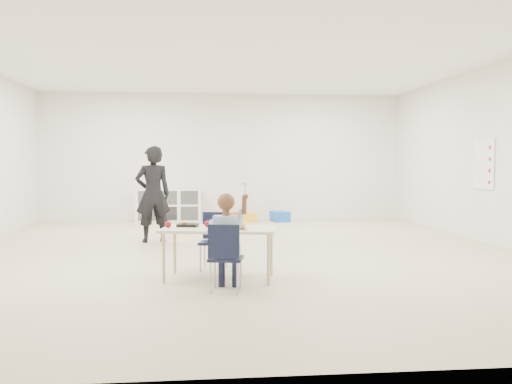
{
  "coord_description": "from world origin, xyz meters",
  "views": [
    {
      "loc": [
        -0.46,
        -7.59,
        1.25
      ],
      "look_at": [
        0.29,
        0.0,
        0.85
      ],
      "focal_mm": 38.0,
      "sensor_mm": 36.0,
      "label": 1
    }
  ],
  "objects": [
    {
      "name": "chair_far",
      "position": [
        -0.34,
        -1.24,
        0.34
      ],
      "size": [
        0.38,
        0.36,
        0.67
      ],
      "primitive_type": null,
      "rotation": [
        0.0,
        0.0,
        -0.19
      ],
      "color": "black",
      "rests_on": "ground"
    },
    {
      "name": "chair_near",
      "position": [
        -0.24,
        -2.33,
        0.34
      ],
      "size": [
        0.38,
        0.36,
        0.67
      ],
      "primitive_type": null,
      "rotation": [
        0.0,
        0.0,
        -0.19
      ],
      "color": "black",
      "rests_on": "ground"
    },
    {
      "name": "rules_poster",
      "position": [
        3.98,
        0.6,
        1.25
      ],
      "size": [
        0.02,
        0.6,
        0.8
      ],
      "primitive_type": "cube",
      "color": "white",
      "rests_on": "room"
    },
    {
      "name": "room",
      "position": [
        0.0,
        0.0,
        1.4
      ],
      "size": [
        9.0,
        9.02,
        2.8
      ],
      "color": "beige",
      "rests_on": "ground"
    },
    {
      "name": "bin_red",
      "position": [
        0.15,
        3.95,
        0.1
      ],
      "size": [
        0.39,
        0.46,
        0.2
      ],
      "primitive_type": "cube",
      "rotation": [
        0.0,
        0.0,
        -0.2
      ],
      "color": "#B22511",
      "rests_on": "ground"
    },
    {
      "name": "child",
      "position": [
        -0.24,
        -2.33,
        0.53
      ],
      "size": [
        0.52,
        0.52,
        1.06
      ],
      "primitive_type": null,
      "rotation": [
        0.0,
        0.0,
        -0.19
      ],
      "color": "#B8D1FA",
      "rests_on": "chair_near"
    },
    {
      "name": "bin_blue",
      "position": [
        1.2,
        3.98,
        0.11
      ],
      "size": [
        0.41,
        0.49,
        0.22
      ],
      "primitive_type": "cube",
      "rotation": [
        0.0,
        0.0,
        0.17
      ],
      "color": "blue",
      "rests_on": "ground"
    },
    {
      "name": "lunch_tray_far",
      "position": [
        -0.63,
        -1.63,
        0.57
      ],
      "size": [
        0.25,
        0.2,
        0.03
      ],
      "primitive_type": "cube",
      "rotation": [
        0.0,
        0.0,
        -0.19
      ],
      "color": "black",
      "rests_on": "table"
    },
    {
      "name": "apple_near",
      "position": [
        -0.41,
        -1.69,
        0.59
      ],
      "size": [
        0.07,
        0.07,
        0.07
      ],
      "primitive_type": "sphere",
      "color": "maroon",
      "rests_on": "table"
    },
    {
      "name": "cubby_shelf",
      "position": [
        -1.2,
        4.28,
        0.35
      ],
      "size": [
        1.4,
        0.4,
        0.7
      ],
      "primitive_type": "cube",
      "color": "white",
      "rests_on": "ground"
    },
    {
      "name": "apple_far",
      "position": [
        -0.83,
        -1.71,
        0.59
      ],
      "size": [
        0.07,
        0.07,
        0.07
      ],
      "primitive_type": "sphere",
      "color": "maroon",
      "rests_on": "table"
    },
    {
      "name": "lunch_tray_near",
      "position": [
        -0.16,
        -1.77,
        0.57
      ],
      "size": [
        0.25,
        0.2,
        0.03
      ],
      "primitive_type": "cube",
      "rotation": [
        0.0,
        0.0,
        -0.19
      ],
      "color": "black",
      "rests_on": "table"
    },
    {
      "name": "adult",
      "position": [
        -1.25,
        1.12,
        0.77
      ],
      "size": [
        0.64,
        0.5,
        1.53
      ],
      "primitive_type": "imported",
      "rotation": [
        0.0,
        0.0,
        3.42
      ],
      "color": "black",
      "rests_on": "ground"
    },
    {
      "name": "bin_yellow",
      "position": [
        0.5,
        3.98,
        0.1
      ],
      "size": [
        0.36,
        0.44,
        0.2
      ],
      "primitive_type": "cube",
      "rotation": [
        0.0,
        0.0,
        0.13
      ],
      "color": "#FFAF1A",
      "rests_on": "ground"
    },
    {
      "name": "milk_carton",
      "position": [
        -0.31,
        -1.93,
        0.61
      ],
      "size": [
        0.08,
        0.08,
        0.1
      ],
      "primitive_type": "cube",
      "rotation": [
        0.0,
        0.0,
        -0.19
      ],
      "color": "white",
      "rests_on": "table"
    },
    {
      "name": "bread_roll",
      "position": [
        -0.06,
        -1.96,
        0.59
      ],
      "size": [
        0.09,
        0.09,
        0.07
      ],
      "primitive_type": "ellipsoid",
      "color": "tan",
      "rests_on": "table"
    },
    {
      "name": "table",
      "position": [
        -0.29,
        -1.78,
        0.28
      ],
      "size": [
        1.31,
        0.83,
        0.56
      ],
      "rotation": [
        0.0,
        0.0,
        -0.19
      ],
      "color": "beige",
      "rests_on": "ground"
    }
  ]
}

